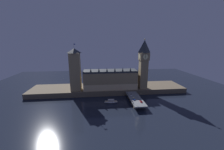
% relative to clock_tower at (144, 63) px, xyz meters
% --- Properties ---
extents(ground_plane, '(400.00, 400.00, 0.00)m').
position_rel_clock_tower_xyz_m(ground_plane, '(-47.73, -26.73, -43.09)').
color(ground_plane, black).
extents(embankment, '(220.00, 42.00, 6.91)m').
position_rel_clock_tower_xyz_m(embankment, '(-47.73, 12.27, -39.63)').
color(embankment, brown).
rests_on(embankment, ground_plane).
extents(parliament_hall, '(73.70, 22.53, 31.22)m').
position_rel_clock_tower_xyz_m(parliament_hall, '(-45.53, 4.85, -23.21)').
color(parliament_hall, '#8E7A56').
rests_on(parliament_hall, embankment).
extents(clock_tower, '(12.84, 12.95, 68.39)m').
position_rel_clock_tower_xyz_m(clock_tower, '(0.00, 0.00, 0.00)').
color(clock_tower, '#8E7A56').
rests_on(clock_tower, embankment).
extents(victoria_tower, '(13.54, 13.54, 62.26)m').
position_rel_clock_tower_xyz_m(victoria_tower, '(-92.47, 1.41, -7.94)').
color(victoria_tower, '#8E7A56').
rests_on(victoria_tower, embankment).
extents(bridge, '(13.99, 46.00, 5.61)m').
position_rel_clock_tower_xyz_m(bridge, '(-18.86, -31.73, -39.34)').
color(bridge, slate).
rests_on(bridge, ground_plane).
extents(car_northbound_lead, '(1.86, 4.03, 1.47)m').
position_rel_clock_tower_xyz_m(car_northbound_lead, '(-21.93, -22.09, -36.79)').
color(car_northbound_lead, white).
rests_on(car_northbound_lead, bridge).
extents(car_northbound_trail, '(1.95, 4.60, 1.56)m').
position_rel_clock_tower_xyz_m(car_northbound_trail, '(-21.93, -36.37, -36.74)').
color(car_northbound_trail, navy).
rests_on(car_northbound_trail, bridge).
extents(car_southbound_lead, '(2.07, 4.74, 1.55)m').
position_rel_clock_tower_xyz_m(car_southbound_lead, '(-15.78, -43.26, -36.75)').
color(car_southbound_lead, red).
rests_on(car_southbound_lead, bridge).
extents(pedestrian_near_rail, '(0.38, 0.38, 1.75)m').
position_rel_clock_tower_xyz_m(pedestrian_near_rail, '(-25.01, -43.54, -36.55)').
color(pedestrian_near_rail, black).
rests_on(pedestrian_near_rail, bridge).
extents(pedestrian_far_rail, '(0.38, 0.38, 1.65)m').
position_rel_clock_tower_xyz_m(pedestrian_far_rail, '(-25.01, -18.62, -36.61)').
color(pedestrian_far_rail, black).
rests_on(pedestrian_far_rail, bridge).
extents(street_lamp_near, '(1.34, 0.60, 7.17)m').
position_rel_clock_tower_xyz_m(street_lamp_near, '(-25.41, -46.45, -33.00)').
color(street_lamp_near, '#2D3333').
rests_on(street_lamp_near, bridge).
extents(street_lamp_mid, '(1.34, 0.60, 6.52)m').
position_rel_clock_tower_xyz_m(street_lamp_mid, '(-12.30, -31.73, -33.39)').
color(street_lamp_mid, '#2D3333').
rests_on(street_lamp_mid, bridge).
extents(street_lamp_far, '(1.34, 0.60, 7.31)m').
position_rel_clock_tower_xyz_m(street_lamp_far, '(-25.41, -17.01, -32.91)').
color(street_lamp_far, '#2D3333').
rests_on(street_lamp_far, bridge).
extents(boat_upstream, '(16.14, 4.98, 4.54)m').
position_rel_clock_tower_xyz_m(boat_upstream, '(-48.02, -29.99, -41.43)').
color(boat_upstream, white).
rests_on(boat_upstream, ground_plane).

